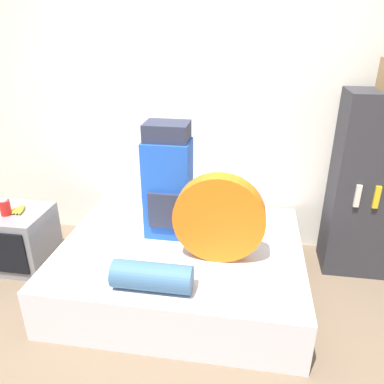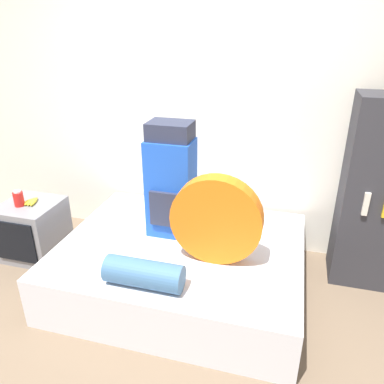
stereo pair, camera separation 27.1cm
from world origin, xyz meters
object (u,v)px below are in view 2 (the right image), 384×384
at_px(backpack, 171,182).
at_px(sleeping_roll, 144,274).
at_px(canister, 19,199).
at_px(television, 33,229).
at_px(tent_bag, 216,220).

distance_m(backpack, sleeping_roll, 0.80).
xyz_separation_m(sleeping_roll, canister, (-1.40, 0.59, 0.09)).
distance_m(television, canister, 0.33).
xyz_separation_m(sleeping_roll, television, (-1.35, 0.63, -0.23)).
relative_size(backpack, television, 1.77).
relative_size(tent_bag, canister, 4.53).
distance_m(sleeping_roll, television, 1.51).
bearing_deg(sleeping_roll, television, 154.86).
bearing_deg(backpack, tent_bag, -34.67).
bearing_deg(sleeping_roll, tent_bag, 47.37).
xyz_separation_m(tent_bag, television, (-1.73, 0.22, -0.46)).
distance_m(backpack, tent_bag, 0.53).
bearing_deg(sleeping_roll, backpack, 93.60).
height_order(backpack, television, backpack).
bearing_deg(backpack, sleeping_roll, -86.40).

